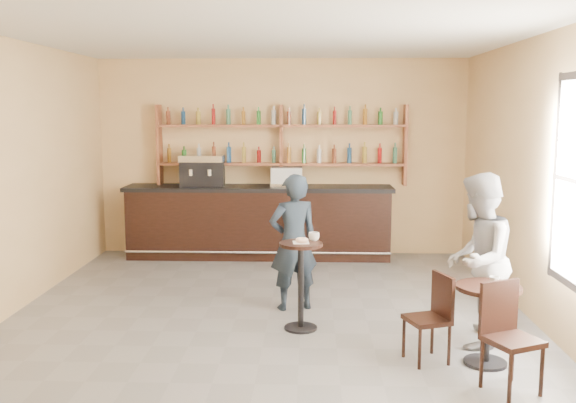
{
  "coord_description": "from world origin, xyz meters",
  "views": [
    {
      "loc": [
        0.48,
        -7.05,
        2.37
      ],
      "look_at": [
        0.2,
        0.8,
        1.25
      ],
      "focal_mm": 40.0,
      "sensor_mm": 36.0,
      "label": 1
    }
  ],
  "objects_px": {
    "man_main": "(293,242)",
    "chair_west": "(427,319)",
    "pastry_case": "(287,177)",
    "cafe_table": "(487,325)",
    "patron_second": "(477,260)",
    "espresso_machine": "(203,171)",
    "pedestal_table": "(301,286)",
    "bar_counter": "(259,222)",
    "chair_south": "(513,339)"
  },
  "relations": [
    {
      "from": "man_main",
      "to": "chair_west",
      "type": "xyz_separation_m",
      "value": [
        1.31,
        -1.59,
        -0.4
      ]
    },
    {
      "from": "pastry_case",
      "to": "cafe_table",
      "type": "height_order",
      "value": "pastry_case"
    },
    {
      "from": "cafe_table",
      "to": "patron_second",
      "type": "xyz_separation_m",
      "value": [
        0.03,
        0.53,
        0.5
      ]
    },
    {
      "from": "espresso_machine",
      "to": "man_main",
      "type": "distance_m",
      "value": 3.19
    },
    {
      "from": "pastry_case",
      "to": "pedestal_table",
      "type": "distance_m",
      "value": 3.57
    },
    {
      "from": "man_main",
      "to": "patron_second",
      "type": "height_order",
      "value": "patron_second"
    },
    {
      "from": "bar_counter",
      "to": "espresso_machine",
      "type": "height_order",
      "value": "espresso_machine"
    },
    {
      "from": "pedestal_table",
      "to": "man_main",
      "type": "xyz_separation_m",
      "value": [
        -0.1,
        0.73,
        0.33
      ]
    },
    {
      "from": "pedestal_table",
      "to": "chair_south",
      "type": "relative_size",
      "value": 1.04
    },
    {
      "from": "espresso_machine",
      "to": "chair_south",
      "type": "bearing_deg",
      "value": -59.07
    },
    {
      "from": "pastry_case",
      "to": "cafe_table",
      "type": "relative_size",
      "value": 0.67
    },
    {
      "from": "chair_south",
      "to": "patron_second",
      "type": "height_order",
      "value": "patron_second"
    },
    {
      "from": "cafe_table",
      "to": "bar_counter",
      "type": "bearing_deg",
      "value": 119.69
    },
    {
      "from": "man_main",
      "to": "patron_second",
      "type": "bearing_deg",
      "value": 129.58
    },
    {
      "from": "espresso_machine",
      "to": "man_main",
      "type": "height_order",
      "value": "espresso_machine"
    },
    {
      "from": "cafe_table",
      "to": "patron_second",
      "type": "distance_m",
      "value": 0.73
    },
    {
      "from": "cafe_table",
      "to": "chair_west",
      "type": "bearing_deg",
      "value": 174.81
    },
    {
      "from": "bar_counter",
      "to": "chair_south",
      "type": "relative_size",
      "value": 4.63
    },
    {
      "from": "pastry_case",
      "to": "chair_west",
      "type": "relative_size",
      "value": 0.61
    },
    {
      "from": "espresso_machine",
      "to": "pastry_case",
      "type": "distance_m",
      "value": 1.36
    },
    {
      "from": "pastry_case",
      "to": "chair_south",
      "type": "bearing_deg",
      "value": -59.03
    },
    {
      "from": "bar_counter",
      "to": "espresso_machine",
      "type": "bearing_deg",
      "value": 180.0
    },
    {
      "from": "pastry_case",
      "to": "pedestal_table",
      "type": "xyz_separation_m",
      "value": [
        0.28,
        -3.46,
        -0.83
      ]
    },
    {
      "from": "pastry_case",
      "to": "chair_west",
      "type": "bearing_deg",
      "value": -62.82
    },
    {
      "from": "espresso_machine",
      "to": "pastry_case",
      "type": "height_order",
      "value": "espresso_machine"
    },
    {
      "from": "bar_counter",
      "to": "pedestal_table",
      "type": "relative_size",
      "value": 4.45
    },
    {
      "from": "bar_counter",
      "to": "patron_second",
      "type": "bearing_deg",
      "value": -56.77
    },
    {
      "from": "pedestal_table",
      "to": "cafe_table",
      "type": "relative_size",
      "value": 1.27
    },
    {
      "from": "pedestal_table",
      "to": "cafe_table",
      "type": "xyz_separation_m",
      "value": [
        1.76,
        -0.91,
        -0.1
      ]
    },
    {
      "from": "bar_counter",
      "to": "espresso_machine",
      "type": "relative_size",
      "value": 6.19
    },
    {
      "from": "chair_south",
      "to": "man_main",
      "type": "bearing_deg",
      "value": 104.49
    },
    {
      "from": "pedestal_table",
      "to": "chair_west",
      "type": "xyz_separation_m",
      "value": [
        1.21,
        -0.86,
        -0.06
      ]
    },
    {
      "from": "cafe_table",
      "to": "chair_south",
      "type": "xyz_separation_m",
      "value": [
        0.05,
        -0.6,
        0.08
      ]
    },
    {
      "from": "bar_counter",
      "to": "chair_south",
      "type": "xyz_separation_m",
      "value": [
        2.54,
        -4.97,
        -0.12
      ]
    },
    {
      "from": "pastry_case",
      "to": "chair_west",
      "type": "distance_m",
      "value": 4.66
    },
    {
      "from": "espresso_machine",
      "to": "cafe_table",
      "type": "distance_m",
      "value": 5.63
    },
    {
      "from": "pastry_case",
      "to": "pedestal_table",
      "type": "height_order",
      "value": "pastry_case"
    },
    {
      "from": "cafe_table",
      "to": "patron_second",
      "type": "relative_size",
      "value": 0.43
    },
    {
      "from": "bar_counter",
      "to": "chair_south",
      "type": "height_order",
      "value": "bar_counter"
    },
    {
      "from": "espresso_machine",
      "to": "pastry_case",
      "type": "xyz_separation_m",
      "value": [
        1.36,
        0.0,
        -0.09
      ]
    },
    {
      "from": "pastry_case",
      "to": "patron_second",
      "type": "relative_size",
      "value": 0.29
    },
    {
      "from": "man_main",
      "to": "cafe_table",
      "type": "height_order",
      "value": "man_main"
    },
    {
      "from": "cafe_table",
      "to": "man_main",
      "type": "bearing_deg",
      "value": 138.55
    },
    {
      "from": "bar_counter",
      "to": "patron_second",
      "type": "relative_size",
      "value": 2.44
    },
    {
      "from": "chair_west",
      "to": "chair_south",
      "type": "distance_m",
      "value": 0.89
    },
    {
      "from": "man_main",
      "to": "patron_second",
      "type": "distance_m",
      "value": 2.19
    },
    {
      "from": "espresso_machine",
      "to": "pedestal_table",
      "type": "bearing_deg",
      "value": -68.45
    },
    {
      "from": "chair_west",
      "to": "chair_south",
      "type": "xyz_separation_m",
      "value": [
        0.6,
        -0.65,
        0.04
      ]
    },
    {
      "from": "cafe_table",
      "to": "chair_west",
      "type": "xyz_separation_m",
      "value": [
        -0.55,
        0.05,
        0.04
      ]
    },
    {
      "from": "bar_counter",
      "to": "espresso_machine",
      "type": "distance_m",
      "value": 1.22
    }
  ]
}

